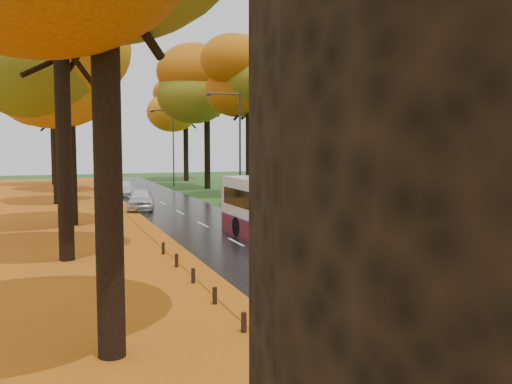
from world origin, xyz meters
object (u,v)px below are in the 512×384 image
car_silver (123,189)px  streetlamp_far (171,142)px  car_white (141,199)px  car_dark (112,184)px  streetlamp_mid (236,142)px  streetlamp_near (452,141)px  bus (287,213)px

car_silver → streetlamp_far: bearing=57.7°
streetlamp_far → car_white: size_ratio=1.87×
car_dark → streetlamp_mid: bearing=-75.5°
streetlamp_near → car_silver: 35.59m
streetlamp_far → car_silver: size_ratio=2.08×
car_white → car_silver: car_white is taller
streetlamp_near → bus: size_ratio=0.73×
car_dark → bus: bearing=-86.2°
streetlamp_mid → car_silver: size_ratio=2.08×
bus → streetlamp_far: bearing=84.7°
bus → car_dark: size_ratio=2.72×
car_white → car_dark: (-0.15, 17.23, -0.14)m
car_white → bus: bearing=-65.2°
streetlamp_near → streetlamp_far: size_ratio=1.00×
streetlamp_far → car_white: streetlamp_far is taller
streetlamp_near → streetlamp_far: (0.00, 44.00, 0.00)m
streetlamp_mid → car_silver: 14.77m
bus → car_silver: size_ratio=2.87×
streetlamp_far → car_dark: 7.87m
car_silver → streetlamp_near: bearing=-78.7°
streetlamp_near → streetlamp_mid: bearing=90.0°
streetlamp_near → car_dark: streetlamp_near is taller
car_white → car_dark: size_ratio=1.06×
bus → car_silver: 27.02m
bus → car_silver: bearing=96.5°
streetlamp_mid → streetlamp_near: bearing=-90.0°
streetlamp_mid → car_white: streetlamp_mid is taller
bus → car_dark: 33.77m
streetlamp_near → bus: bearing=104.9°
bus → car_dark: bearing=95.2°
bus → car_dark: (-4.13, 33.50, -0.92)m
streetlamp_near → bus: 8.97m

